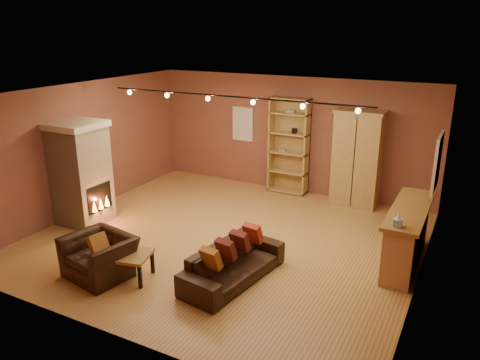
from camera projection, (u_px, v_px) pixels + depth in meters
The scene contains 16 objects.
floor at pixel (226, 239), 9.03m from camera, with size 7.00×7.00×0.00m, color olive.
ceiling at pixel (224, 93), 8.14m from camera, with size 7.00×7.00×0.00m, color brown.
back_wall at pixel (291, 135), 11.32m from camera, with size 7.00×0.02×2.80m, color brown.
left_wall at pixel (84, 148), 10.12m from camera, with size 0.02×6.50×2.80m, color brown.
right_wall at pixel (427, 202), 7.05m from camera, with size 0.02×6.50×2.80m, color brown.
fireplace at pixel (81, 173), 9.53m from camera, with size 1.01×0.98×2.12m.
back_window at pixel (243, 124), 11.83m from camera, with size 0.56×0.04×0.86m, color silver.
bookcase at pixel (290, 145), 11.27m from camera, with size 0.95×0.37×2.33m.
armoire at pixel (357, 159), 10.43m from camera, with size 1.08×0.61×2.19m.
bar_counter at pixel (407, 235), 7.98m from camera, with size 0.58×2.14×1.03m.
tissue_box at pixel (398, 221), 7.06m from camera, with size 0.13×0.13×0.23m.
right_window at pixel (437, 162), 8.16m from camera, with size 0.05×0.90×1.00m, color silver.
loveseat at pixel (233, 258), 7.48m from camera, with size 0.86×2.02×0.80m.
armchair at pixel (99, 250), 7.59m from camera, with size 1.15×0.86×0.91m.
coffee_table at pixel (132, 258), 7.51m from camera, with size 0.71×0.71×0.44m.
track_rail at pixel (230, 98), 8.35m from camera, with size 5.20×0.09×0.13m.
Camera 1 is at (4.04, -7.14, 3.93)m, focal length 35.00 mm.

